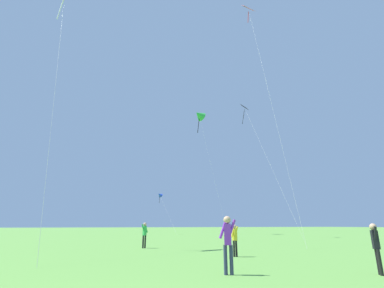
{
  "coord_description": "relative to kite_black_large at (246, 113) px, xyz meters",
  "views": [
    {
      "loc": [
        0.17,
        -4.3,
        1.52
      ],
      "look_at": [
        12.72,
        31.33,
        12.46
      ],
      "focal_mm": 26.22,
      "sensor_mm": 36.0,
      "label": 1
    }
  ],
  "objects": [
    {
      "name": "kite_black_large",
      "position": [
        0.0,
        0.0,
        0.0
      ],
      "size": [
        1.92,
        11.9,
        18.73
      ],
      "color": "black",
      "rests_on": "ground_plane"
    },
    {
      "name": "person_with_spool",
      "position": [
        -11.03,
        -25.77,
        -16.05
      ],
      "size": [
        0.35,
        0.46,
        1.57
      ],
      "color": "black",
      "rests_on": "ground_plane"
    },
    {
      "name": "person_in_red_shirt",
      "position": [
        -16.17,
        -12.61,
        -15.98
      ],
      "size": [
        0.52,
        0.31,
        1.68
      ],
      "color": "black",
      "rests_on": "ground_plane"
    },
    {
      "name": "person_near_tree",
      "position": [
        -12.82,
        -19.49,
        -16.06
      ],
      "size": [
        0.5,
        0.22,
        1.55
      ],
      "color": "black",
      "rests_on": "ground_plane"
    },
    {
      "name": "kite_blue_delta",
      "position": [
        -8.63,
        16.09,
        -10.36
      ],
      "size": [
        2.27,
        6.31,
        7.18
      ],
      "color": "blue",
      "rests_on": "ground_plane"
    },
    {
      "name": "person_far_back",
      "position": [
        -15.52,
        -24.13,
        -15.91
      ],
      "size": [
        0.56,
        0.32,
        1.8
      ],
      "color": "#2D3351",
      "rests_on": "ground_plane"
    },
    {
      "name": "kite_pink_low",
      "position": [
        -2.5,
        -6.45,
        11.09
      ],
      "size": [
        4.9,
        11.5,
        30.22
      ],
      "color": "pink",
      "rests_on": "ground_plane"
    },
    {
      "name": "kite_green_small",
      "position": [
        -1.81,
        14.15,
        4.93
      ],
      "size": [
        2.97,
        8.7,
        23.13
      ],
      "color": "green",
      "rests_on": "ground_plane"
    }
  ]
}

